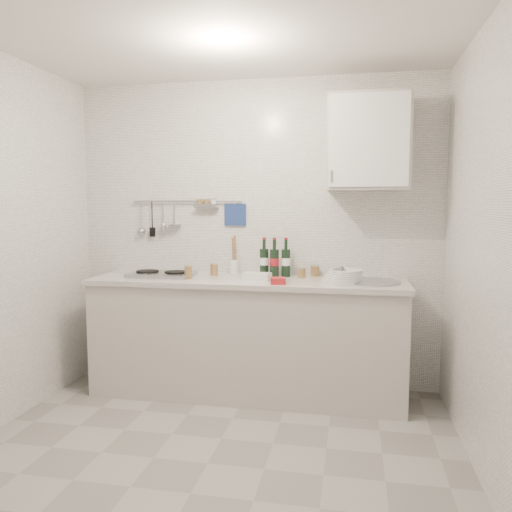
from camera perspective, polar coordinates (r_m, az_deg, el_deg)
The scene contains 17 objects.
floor at distance 3.14m, azimuth -5.55°, elevation -22.51°, with size 3.00×3.00×0.00m, color slate.
ceiling at distance 2.94m, azimuth -6.08°, elevation 25.90°, with size 3.00×3.00×0.00m, color silver.
back_wall at distance 4.13m, azimuth -0.18°, elevation 2.52°, with size 3.00×0.02×2.50m, color silver.
wall_right at distance 2.75m, azimuth 25.72°, elevation 0.26°, with size 0.02×2.80×2.50m, color silver.
counter at distance 3.97m, azimuth -0.94°, elevation -9.57°, with size 2.44×0.64×0.96m.
wall_rail at distance 4.25m, azimuth -8.22°, elevation 4.92°, with size 0.98×0.09×0.34m.
wall_cabinet at distance 3.89m, azimuth 12.70°, elevation 12.50°, with size 0.60×0.38×0.70m.
plate_stack_hob at distance 4.11m, azimuth -11.14°, elevation -2.06°, with size 0.26×0.26×0.02m.
plate_stack_sink at distance 3.73m, azimuth 9.93°, elevation -2.29°, with size 0.31×0.29×0.11m.
wine_bottles at distance 3.97m, azimuth 2.16°, elevation -0.15°, with size 0.25×0.11×0.31m.
butter_dish at distance 3.78m, azimuth 0.14°, elevation -2.36°, with size 0.20×0.10×0.06m, color white.
strawberry_punnet at distance 3.62m, azimuth 2.52°, elevation -2.85°, with size 0.11×0.11×0.04m, color #B6142D.
utensil_crock at distance 4.14m, azimuth -2.53°, elevation -1.02°, with size 0.08×0.08×0.32m.
jar_a at distance 4.08m, azimuth -4.81°, elevation -1.51°, with size 0.07×0.07×0.10m.
jar_b at distance 4.04m, azimuth 6.74°, elevation -1.67°, with size 0.07×0.07×0.09m.
jar_c at distance 3.94m, azimuth 5.25°, elevation -1.89°, with size 0.07×0.07×0.08m.
jar_d at distance 3.90m, azimuth -7.75°, elevation -1.80°, with size 0.06×0.06×0.11m.
Camera 1 is at (0.80, -2.64, 1.49)m, focal length 35.00 mm.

